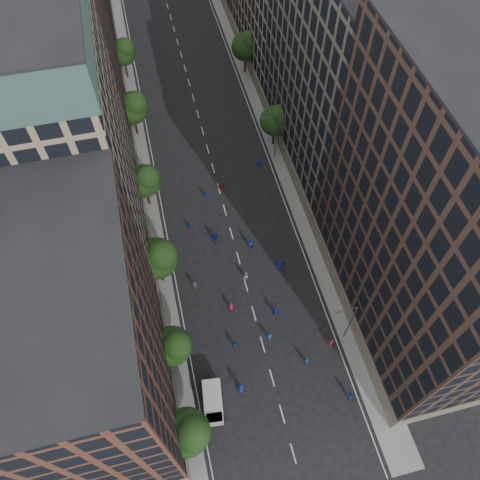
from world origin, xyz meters
The scene contains 37 objects.
ground centered at (0.00, 40.00, 0.00)m, with size 240.00×240.00×0.00m, color black.
sidewalk_left centered at (-12.00, 47.50, 0.07)m, with size 4.00×105.00×0.15m, color slate.
sidewalk_right centered at (12.00, 47.50, 0.07)m, with size 4.00×105.00×0.15m, color slate.
bldg_left_a centered at (-19.00, 11.00, 15.00)m, with size 14.00×22.00×30.00m, color #562F21.
bldg_left_b centered at (-19.00, 35.00, 17.00)m, with size 14.00×26.00×34.00m, color #947E61.
bldg_left_c centered at (-19.00, 58.00, 14.00)m, with size 14.00×20.00×28.00m, color #562F21.
bldg_right_a centered at (19.00, 15.00, 18.00)m, with size 14.00×30.00×36.00m, color #412C23.
bldg_right_b centered at (19.00, 44.00, 16.50)m, with size 14.00×28.00×33.00m, color #5C544C.
tree_left_0 centered at (-11.01, 3.85, 5.96)m, with size 5.20×5.20×8.83m.
tree_left_1 centered at (-11.02, 13.86, 5.55)m, with size 4.80×4.80×8.21m.
tree_left_2 centered at (-10.99, 25.83, 6.36)m, with size 5.60×5.60×9.45m.
tree_left_3 centered at (-11.02, 39.85, 5.82)m, with size 5.00×5.00×8.58m.
tree_left_4 centered at (-11.00, 55.84, 6.10)m, with size 5.40×5.40×9.08m.
tree_left_5 centered at (-11.02, 71.86, 5.68)m, with size 4.80×4.80×8.33m.
tree_right_a centered at (11.38, 47.85, 5.63)m, with size 5.00×5.00×8.39m.
tree_right_b centered at (11.39, 67.85, 5.96)m, with size 5.20×5.20×8.83m.
streetlamp_near centered at (10.37, 12.00, 5.17)m, with size 2.64×0.22×9.06m.
streetlamp_far centered at (10.37, 45.00, 5.17)m, with size 2.64×0.22×9.06m.
cargo_van centered at (-7.79, 7.53, 1.39)m, with size 2.86×5.17×2.63m.
skater_0 centered at (-4.16, 8.41, 0.97)m, with size 0.95×0.62×1.94m, color navy.
skater_1 centered at (4.70, 9.77, 0.82)m, with size 0.60×0.39×1.63m, color #123D94.
skater_2 centered at (8.50, 4.46, 0.84)m, with size 0.81×0.63×1.67m, color #132F9B.
skater_3 centered at (1.02, 13.93, 0.76)m, with size 0.98×0.56×1.52m, color #113F91.
skater_4 centered at (-3.57, 13.95, 0.82)m, with size 0.96×0.40×1.64m, color #114091.
skater_5 centered at (2.81, 17.26, 0.81)m, with size 1.51×0.48×1.63m, color #143EA8.
skater_6 centered at (-2.86, 19.36, 0.75)m, with size 0.73×0.48×1.50m, color #A81C3C.
skater_7 centered at (8.50, 11.32, 0.85)m, with size 0.62×0.41×1.70m, color maroon.
skater_8 centered at (0.18, 23.46, 0.84)m, with size 0.81×0.63×1.68m, color silver.
skater_9 centered at (-7.02, 23.68, 0.76)m, with size 0.98×0.56×1.51m, color #3B3B40.
skater_10 centered at (6.03, 24.16, 0.84)m, with size 0.99×0.41×1.68m, color #1D6228.
skater_11 centered at (-2.67, 30.67, 0.97)m, with size 1.79×0.57×1.93m, color #122497.
skater_12 centered at (5.31, 23.90, 0.94)m, with size 0.92×0.60×1.89m, color #1414A2.
skater_13 centered at (-5.85, 33.51, 0.79)m, with size 0.57×0.38×1.58m, color #12118E.
skater_14 centered at (2.16, 28.58, 0.96)m, with size 0.94×0.73×1.92m, color #153AAB.
skater_15 centered at (7.46, 43.50, 0.83)m, with size 1.07×0.61×1.65m, color #1515AE.
skater_16 centered at (-2.32, 38.93, 0.75)m, with size 0.88×0.37×1.50m, color #153DAF.
skater_17 centered at (0.39, 39.82, 0.82)m, with size 1.51×0.48×1.63m, color maroon.
Camera 1 is at (-8.07, -7.25, 58.36)m, focal length 35.00 mm.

